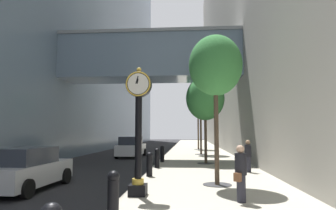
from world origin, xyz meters
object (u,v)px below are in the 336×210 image
object	(u,v)px
street_tree_far	(198,104)
street_tree_mid_near	(205,99)
street_tree_mid_far	(201,97)
street_clock	(138,124)
bollard_sixth	(162,153)
bollard_fifth	(157,157)
bollard_second	(113,192)
bollard_fourth	(149,164)
car_silver_near	(26,169)
pedestrian_walking	(241,172)
pedestrian_by_clock	(248,155)
street_tree_near	(215,66)
car_white_mid	(131,147)

from	to	relation	value
street_tree_far	street_tree_mid_near	bearing A→B (deg)	-90.00
street_tree_mid_far	street_tree_far	distance (m)	7.49
street_clock	bollard_sixth	world-z (taller)	street_clock
bollard_fifth	street_tree_far	size ratio (longest dim) A/B	0.17
bollard_second	bollard_fourth	size ratio (longest dim) A/B	1.00
street_clock	car_silver_near	xyz separation A→B (m)	(-4.45, 1.22, -1.64)
street_tree_far	car_silver_near	xyz separation A→B (m)	(-7.16, -23.28, -4.59)
bollard_fifth	street_tree_far	bearing A→B (deg)	80.59
bollard_second	street_tree_far	xyz separation A→B (m)	(2.88, 26.85, 4.65)
street_clock	street_tree_far	distance (m)	24.82
street_clock	bollard_fourth	bearing A→B (deg)	92.57
pedestrian_walking	bollard_sixth	bearing A→B (deg)	106.87
street_tree_mid_near	street_tree_far	world-z (taller)	street_tree_far
pedestrian_walking	pedestrian_by_clock	size ratio (longest dim) A/B	1.02
street_clock	pedestrian_walking	size ratio (longest dim) A/B	2.54
bollard_fifth	pedestrian_walking	xyz separation A→B (m)	(3.31, -7.77, 0.28)
bollard_second	pedestrian_by_clock	size ratio (longest dim) A/B	0.68
street_tree_near	street_tree_far	bearing A→B (deg)	90.00
car_silver_near	pedestrian_walking	bearing A→B (deg)	-13.97
bollard_second	street_tree_mid_far	world-z (taller)	street_tree_mid_far
pedestrian_by_clock	bollard_fifth	bearing A→B (deg)	163.02
street_tree_mid_near	street_tree_far	xyz separation A→B (m)	(-0.00, 14.97, 1.03)
street_tree_far	pedestrian_walking	world-z (taller)	street_tree_far
bollard_fourth	bollard_sixth	xyz separation A→B (m)	(0.00, 6.31, 0.00)
street_tree_mid_far	street_clock	bearing A→B (deg)	-99.04
bollard_fourth	street_tree_far	distance (m)	21.26
street_tree_far	car_white_mid	xyz separation A→B (m)	(-6.05, -9.09, -4.52)
bollard_second	bollard_fifth	bearing A→B (deg)	90.00
street_tree_far	pedestrian_by_clock	size ratio (longest dim) A/B	4.09
street_tree_near	street_tree_mid_near	size ratio (longest dim) A/B	1.04
bollard_second	bollard_fourth	distance (m)	6.31
bollard_fifth	street_tree_near	xyz separation A→B (m)	(2.88, -5.07, 4.04)
pedestrian_by_clock	car_white_mid	xyz separation A→B (m)	(-7.96, 9.76, -0.15)
street_tree_mid_far	street_tree_mid_near	bearing A→B (deg)	-90.00
street_tree_far	pedestrian_by_clock	world-z (taller)	street_tree_far
bollard_second	bollard_sixth	distance (m)	12.61
bollard_fourth	car_white_mid	xyz separation A→B (m)	(-3.17, 11.45, 0.13)
bollard_fourth	pedestrian_by_clock	world-z (taller)	pedestrian_by_clock
bollard_sixth	car_silver_near	distance (m)	10.00
street_tree_near	car_white_mid	xyz separation A→B (m)	(-6.05, 13.36, -3.91)
pedestrian_walking	car_white_mid	world-z (taller)	pedestrian_walking
street_tree_near	street_tree_mid_near	distance (m)	7.50
street_tree_mid_far	car_silver_near	world-z (taller)	street_tree_mid_far
bollard_fourth	street_tree_mid_near	bearing A→B (deg)	62.64
bollard_second	pedestrian_by_clock	bearing A→B (deg)	59.08
street_clock	car_silver_near	world-z (taller)	street_clock
bollard_fourth	pedestrian_walking	world-z (taller)	pedestrian_walking
street_clock	street_tree_far	size ratio (longest dim) A/B	0.63
pedestrian_walking	pedestrian_by_clock	distance (m)	6.48
bollard_sixth	pedestrian_walking	xyz separation A→B (m)	(3.31, -10.93, 0.28)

